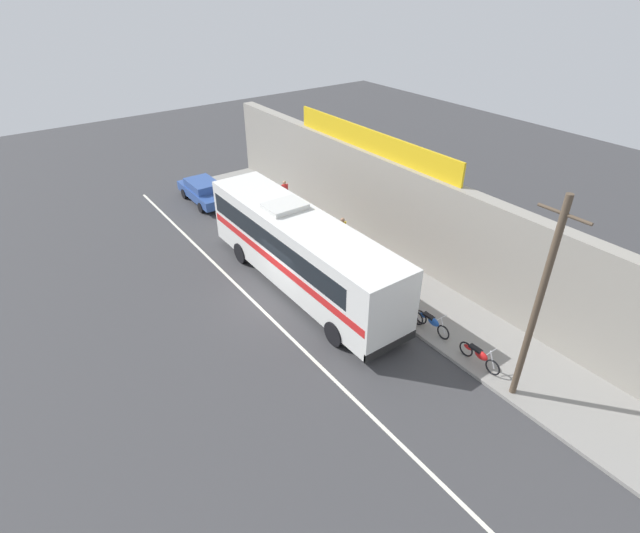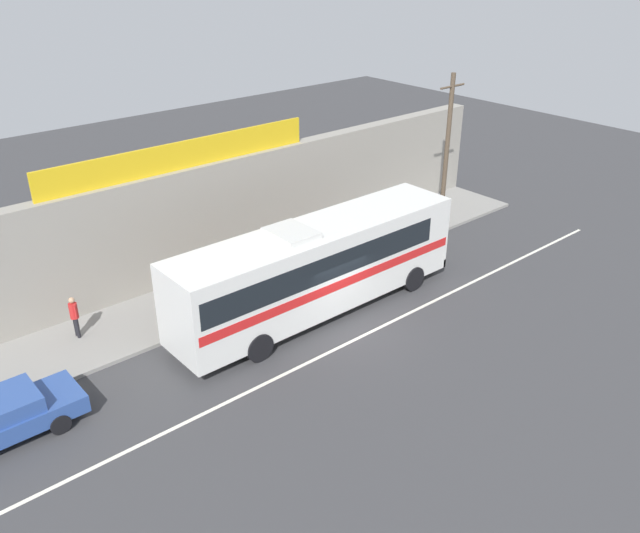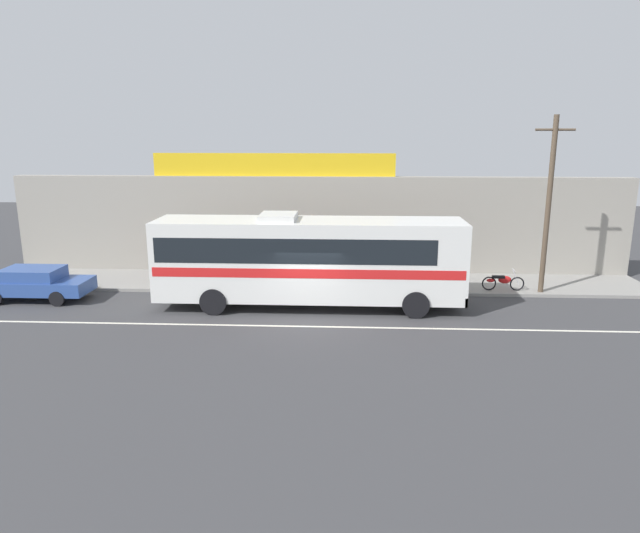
{
  "view_description": "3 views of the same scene",
  "coord_description": "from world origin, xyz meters",
  "px_view_note": "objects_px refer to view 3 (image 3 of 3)",
  "views": [
    {
      "loc": [
        15.7,
        -8.71,
        12.8
      ],
      "look_at": [
        0.96,
        1.95,
        1.49
      ],
      "focal_mm": 27.25,
      "sensor_mm": 36.0,
      "label": 1
    },
    {
      "loc": [
        -14.31,
        -15.2,
        13.05
      ],
      "look_at": [
        -0.06,
        1.46,
        2.01
      ],
      "focal_mm": 36.93,
      "sensor_mm": 36.0,
      "label": 2
    },
    {
      "loc": [
        1.47,
        -20.33,
        6.9
      ],
      "look_at": [
        0.35,
        1.95,
        1.6
      ],
      "focal_mm": 31.88,
      "sensor_mm": 36.0,
      "label": 3
    }
  ],
  "objects_px": {
    "parked_car": "(35,283)",
    "motorcycle_red": "(447,280)",
    "utility_pole": "(549,203)",
    "intercity_bus": "(307,257)",
    "motorcycle_green": "(503,281)",
    "pedestrian_far_right": "(151,257)",
    "motorcycle_blue": "(419,281)",
    "pedestrian_by_curb": "(280,259)"
  },
  "relations": [
    {
      "from": "parked_car",
      "to": "motorcycle_red",
      "type": "bearing_deg",
      "value": 6.48
    },
    {
      "from": "utility_pole",
      "to": "intercity_bus",
      "type": "bearing_deg",
      "value": -167.5
    },
    {
      "from": "utility_pole",
      "to": "motorcycle_green",
      "type": "height_order",
      "value": "utility_pole"
    },
    {
      "from": "parked_car",
      "to": "pedestrian_far_right",
      "type": "relative_size",
      "value": 2.79
    },
    {
      "from": "utility_pole",
      "to": "motorcycle_blue",
      "type": "relative_size",
      "value": 4.08
    },
    {
      "from": "motorcycle_green",
      "to": "pedestrian_by_curb",
      "type": "distance_m",
      "value": 9.99
    },
    {
      "from": "utility_pole",
      "to": "parked_car",
      "type": "bearing_deg",
      "value": -175.17
    },
    {
      "from": "pedestrian_far_right",
      "to": "utility_pole",
      "type": "bearing_deg",
      "value": -6.03
    },
    {
      "from": "motorcycle_blue",
      "to": "pedestrian_by_curb",
      "type": "xyz_separation_m",
      "value": [
        -6.25,
        1.44,
        0.59
      ]
    },
    {
      "from": "motorcycle_green",
      "to": "motorcycle_blue",
      "type": "height_order",
      "value": "same"
    },
    {
      "from": "intercity_bus",
      "to": "motorcycle_blue",
      "type": "bearing_deg",
      "value": 25.07
    },
    {
      "from": "motorcycle_green",
      "to": "motorcycle_blue",
      "type": "xyz_separation_m",
      "value": [
        -3.64,
        -0.12,
        0.0
      ]
    },
    {
      "from": "intercity_bus",
      "to": "motorcycle_blue",
      "type": "distance_m",
      "value": 5.43
    },
    {
      "from": "intercity_bus",
      "to": "utility_pole",
      "type": "bearing_deg",
      "value": 12.5
    },
    {
      "from": "utility_pole",
      "to": "motorcycle_red",
      "type": "height_order",
      "value": "utility_pole"
    },
    {
      "from": "motorcycle_red",
      "to": "motorcycle_blue",
      "type": "xyz_separation_m",
      "value": [
        -1.24,
        -0.17,
        0.0
      ]
    },
    {
      "from": "intercity_bus",
      "to": "pedestrian_by_curb",
      "type": "height_order",
      "value": "intercity_bus"
    },
    {
      "from": "parked_car",
      "to": "pedestrian_far_right",
      "type": "bearing_deg",
      "value": 44.9
    },
    {
      "from": "utility_pole",
      "to": "pedestrian_by_curb",
      "type": "relative_size",
      "value": 4.29
    },
    {
      "from": "intercity_bus",
      "to": "utility_pole",
      "type": "distance_m",
      "value": 10.41
    },
    {
      "from": "intercity_bus",
      "to": "motorcycle_green",
      "type": "relative_size",
      "value": 6.63
    },
    {
      "from": "motorcycle_red",
      "to": "pedestrian_far_right",
      "type": "xyz_separation_m",
      "value": [
        -13.74,
        1.71,
        0.5
      ]
    },
    {
      "from": "motorcycle_green",
      "to": "parked_car",
      "type": "bearing_deg",
      "value": -174.45
    },
    {
      "from": "intercity_bus",
      "to": "pedestrian_far_right",
      "type": "relative_size",
      "value": 7.58
    },
    {
      "from": "intercity_bus",
      "to": "motorcycle_green",
      "type": "distance_m",
      "value": 8.81
    },
    {
      "from": "motorcycle_blue",
      "to": "motorcycle_green",
      "type": "bearing_deg",
      "value": 1.83
    },
    {
      "from": "parked_car",
      "to": "utility_pole",
      "type": "height_order",
      "value": "utility_pole"
    },
    {
      "from": "intercity_bus",
      "to": "motorcycle_blue",
      "type": "xyz_separation_m",
      "value": [
        4.73,
        2.21,
        -1.5
      ]
    },
    {
      "from": "motorcycle_red",
      "to": "motorcycle_green",
      "type": "height_order",
      "value": "same"
    },
    {
      "from": "motorcycle_blue",
      "to": "pedestrian_by_curb",
      "type": "relative_size",
      "value": 1.05
    },
    {
      "from": "motorcycle_red",
      "to": "motorcycle_blue",
      "type": "bearing_deg",
      "value": -172.32
    },
    {
      "from": "utility_pole",
      "to": "motorcycle_blue",
      "type": "bearing_deg",
      "value": -180.0
    },
    {
      "from": "motorcycle_blue",
      "to": "pedestrian_far_right",
      "type": "relative_size",
      "value": 1.14
    },
    {
      "from": "parked_car",
      "to": "utility_pole",
      "type": "bearing_deg",
      "value": 4.83
    },
    {
      "from": "parked_car",
      "to": "motorcycle_red",
      "type": "distance_m",
      "value": 17.56
    },
    {
      "from": "motorcycle_green",
      "to": "motorcycle_red",
      "type": "bearing_deg",
      "value": 178.77
    },
    {
      "from": "motorcycle_green",
      "to": "pedestrian_far_right",
      "type": "bearing_deg",
      "value": 173.78
    },
    {
      "from": "motorcycle_red",
      "to": "utility_pole",
      "type": "bearing_deg",
      "value": -2.39
    },
    {
      "from": "motorcycle_blue",
      "to": "utility_pole",
      "type": "bearing_deg",
      "value": 0.0
    },
    {
      "from": "motorcycle_blue",
      "to": "intercity_bus",
      "type": "bearing_deg",
      "value": -154.93
    },
    {
      "from": "motorcycle_red",
      "to": "pedestrian_by_curb",
      "type": "xyz_separation_m",
      "value": [
        -7.49,
        1.27,
        0.59
      ]
    },
    {
      "from": "parked_car",
      "to": "utility_pole",
      "type": "relative_size",
      "value": 0.6
    }
  ]
}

